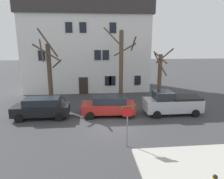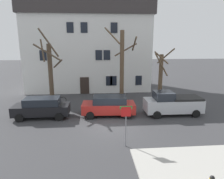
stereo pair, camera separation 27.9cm
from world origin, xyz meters
TOP-DOWN VIEW (x-y plane):
  - ground_plane at (0.00, 0.00)m, footprint 120.00×120.00m
  - building_main at (-1.93, 13.98)m, footprint 16.41×7.49m
  - tree_bare_near at (-5.73, 6.71)m, footprint 2.54×2.70m
  - tree_bare_mid at (1.81, 7.24)m, footprint 3.62×3.62m
  - tree_bare_far at (6.04, 6.89)m, footprint 2.45×2.47m
  - car_black_wagon at (-5.75, 2.43)m, footprint 4.71×2.03m
  - car_red_wagon at (0.02, 2.47)m, footprint 4.72×2.32m
  - pickup_truck_silver at (5.72, 2.26)m, footprint 5.06×2.14m
  - street_sign_pole at (0.68, -3.15)m, footprint 0.76×0.07m
  - bicycle_leaning at (-5.09, 6.34)m, footprint 1.69×0.54m

SIDE VIEW (x-z plane):
  - ground_plane at x=0.00m, z-range 0.00..0.00m
  - bicycle_leaning at x=-5.09m, z-range -0.15..0.88m
  - car_black_wagon at x=-5.75m, z-range 0.04..1.80m
  - car_red_wagon at x=0.02m, z-range 0.04..1.80m
  - pickup_truck_silver at x=5.72m, z-range -0.04..2.08m
  - street_sign_pole at x=0.68m, z-range 0.53..3.17m
  - tree_bare_far at x=6.04m, z-range -0.04..5.70m
  - tree_bare_near at x=-5.73m, z-range -0.33..7.34m
  - tree_bare_mid at x=1.81m, z-range 0.15..8.04m
  - building_main at x=-1.93m, z-range 0.09..11.82m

